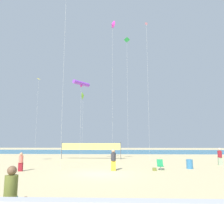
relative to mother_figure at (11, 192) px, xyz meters
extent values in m
plane|color=#D1BC89|center=(1.93, 9.56, -0.92)|extent=(120.00, 120.00, 0.00)
cube|color=teal|center=(1.93, 43.26, -0.91)|extent=(120.00, 20.00, 0.01)
cube|color=#B7B7BC|center=(1.93, -1.05, -0.42)|extent=(28.00, 0.44, 0.99)
cube|color=#19727A|center=(0.00, 0.00, -0.53)|extent=(0.37, 0.22, 0.78)
cylinder|color=olive|center=(0.00, 0.00, 0.19)|extent=(0.39, 0.39, 0.65)
sphere|color=brown|center=(0.00, 0.00, 0.65)|extent=(0.29, 0.29, 0.29)
cube|color=navy|center=(0.50, -0.03, -0.73)|extent=(0.18, 0.11, 0.37)
cylinder|color=gold|center=(0.50, -0.03, -0.40)|extent=(0.18, 0.18, 0.30)
sphere|color=brown|center=(0.50, -0.03, -0.18)|extent=(0.14, 0.14, 0.14)
cube|color=maroon|center=(-4.88, 10.69, -0.57)|extent=(0.34, 0.20, 0.70)
cylinder|color=#EA7260|center=(-4.88, 10.69, 0.07)|extent=(0.35, 0.35, 0.58)
sphere|color=tan|center=(-4.88, 10.69, 0.49)|extent=(0.26, 0.26, 0.26)
cube|color=gold|center=(2.86, 11.27, -0.50)|extent=(0.39, 0.24, 0.82)
cylinder|color=#2D2D33|center=(2.86, 11.27, 0.25)|extent=(0.41, 0.41, 0.68)
sphere|color=tan|center=(2.86, 11.27, 0.74)|extent=(0.30, 0.30, 0.30)
cube|color=#99B28C|center=(13.78, 15.46, -0.51)|extent=(0.39, 0.23, 0.82)
cylinder|color=maroon|center=(13.78, 15.46, 0.24)|extent=(0.41, 0.41, 0.67)
sphere|color=beige|center=(13.78, 15.46, 0.72)|extent=(0.30, 0.30, 0.30)
cube|color=#1E8C4C|center=(6.95, 11.82, -0.60)|extent=(0.52, 0.48, 0.03)
cube|color=#1E8C4C|center=(6.95, 12.11, -0.32)|extent=(0.52, 0.23, 0.57)
cylinder|color=silver|center=(6.95, 11.68, -0.76)|extent=(0.03, 0.03, 0.32)
cylinder|color=silver|center=(6.95, 11.97, -0.76)|extent=(0.03, 0.03, 0.32)
cylinder|color=teal|center=(9.77, 12.81, -0.50)|extent=(0.57, 0.57, 0.83)
cylinder|color=#4C4C51|center=(-4.83, 22.63, 0.28)|extent=(0.08, 0.08, 2.40)
cylinder|color=#4C4C51|center=(3.55, 22.19, 0.28)|extent=(0.08, 0.08, 2.40)
cube|color=#EAE566|center=(-0.64, 22.41, 0.81)|extent=(8.38, 0.46, 0.90)
cube|color=olive|center=(6.34, 11.38, -0.79)|extent=(0.32, 0.16, 0.26)
cylinder|color=silver|center=(-1.79, 11.59, 7.75)|extent=(0.01, 0.01, 17.33)
cylinder|color=silver|center=(-3.04, 28.82, 4.33)|extent=(0.01, 0.01, 10.49)
cone|color=#8CD833|center=(-3.04, 28.82, 9.57)|extent=(0.37, 1.32, 1.32)
cylinder|color=silver|center=(7.12, 19.42, 8.23)|extent=(0.01, 0.01, 18.30)
pyramid|color=pink|center=(7.14, 19.44, 17.42)|extent=(0.49, 0.49, 0.26)
cylinder|color=silver|center=(-11.13, 28.52, 5.86)|extent=(0.01, 0.01, 13.55)
pyramid|color=yellow|center=(-11.10, 28.51, 12.69)|extent=(0.62, 0.62, 0.37)
cylinder|color=silver|center=(-1.55, 19.13, 4.06)|extent=(0.01, 0.01, 9.95)
cylinder|color=purple|center=(-1.55, 19.13, 9.03)|extent=(1.98, 2.22, 0.50)
sphere|color=#D833A5|center=(-1.55, 19.13, 8.69)|extent=(0.30, 0.30, 0.30)
cylinder|color=silver|center=(4.60, 23.13, 8.05)|extent=(0.01, 0.01, 17.93)
pyramid|color=green|center=(4.60, 23.18, 17.08)|extent=(0.72, 0.70, 0.50)
cylinder|color=silver|center=(2.40, 22.42, 9.17)|extent=(0.01, 0.01, 20.16)
cone|color=#D833A5|center=(2.40, 22.42, 19.25)|extent=(0.82, 1.10, 1.11)
camera|label=1|loc=(3.40, -6.52, 1.57)|focal=32.78mm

